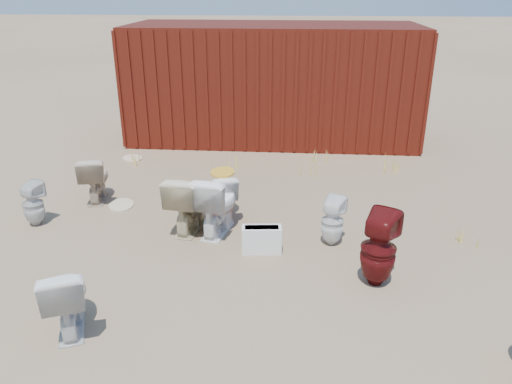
# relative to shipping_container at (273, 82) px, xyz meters

# --- Properties ---
(ground) EXTENTS (100.00, 100.00, 0.00)m
(ground) POSITION_rel_shipping_container_xyz_m (0.00, -5.20, -1.20)
(ground) COLOR brown
(ground) RESTS_ON ground
(shipping_container) EXTENTS (6.00, 2.40, 2.40)m
(shipping_container) POSITION_rel_shipping_container_xyz_m (0.00, 0.00, 0.00)
(shipping_container) COLOR #551D0E
(shipping_container) RESTS_ON ground
(toilet_front_a) EXTENTS (0.66, 0.83, 0.74)m
(toilet_front_a) POSITION_rel_shipping_container_xyz_m (-1.66, -6.95, -0.83)
(toilet_front_a) COLOR silver
(toilet_front_a) RESTS_ON ground
(toilet_front_pink) EXTENTS (0.60, 0.78, 0.70)m
(toilet_front_pink) POSITION_rel_shipping_container_xyz_m (-0.52, -4.67, -0.85)
(toilet_front_pink) COLOR #F49F8D
(toilet_front_pink) RESTS_ON ground
(toilet_front_c) EXTENTS (0.64, 0.91, 0.85)m
(toilet_front_c) POSITION_rel_shipping_container_xyz_m (-0.53, -4.75, -0.78)
(toilet_front_c) COLOR white
(toilet_front_c) RESTS_ON ground
(toilet_front_maroon) EXTENTS (0.54, 0.54, 0.89)m
(toilet_front_maroon) POSITION_rel_shipping_container_xyz_m (1.48, -5.87, -0.76)
(toilet_front_maroon) COLOR #590F0F
(toilet_front_maroon) RESTS_ON ground
(toilet_back_a) EXTENTS (0.36, 0.37, 0.64)m
(toilet_back_a) POSITION_rel_shipping_container_xyz_m (-3.13, -4.74, -0.88)
(toilet_back_a) COLOR silver
(toilet_back_a) RESTS_ON ground
(toilet_back_beige_left) EXTENTS (0.55, 0.79, 0.73)m
(toilet_back_beige_left) POSITION_rel_shipping_container_xyz_m (-2.59, -3.81, -0.83)
(toilet_back_beige_left) COLOR #BFA88B
(toilet_back_beige_left) RESTS_ON ground
(toilet_back_beige_right) EXTENTS (0.57, 0.87, 0.83)m
(toilet_back_beige_right) POSITION_rel_shipping_container_xyz_m (-0.92, -4.71, -0.78)
(toilet_back_beige_right) COLOR beige
(toilet_back_beige_right) RESTS_ON ground
(toilet_back_yellowlid) EXTENTS (0.55, 0.74, 0.68)m
(toilet_back_yellowlid) POSITION_rel_shipping_container_xyz_m (-0.51, -4.25, -0.86)
(toilet_back_yellowlid) COLOR white
(toilet_back_yellowlid) RESTS_ON ground
(toilet_back_e) EXTENTS (0.39, 0.39, 0.65)m
(toilet_back_e) POSITION_rel_shipping_container_xyz_m (1.03, -4.97, -0.87)
(toilet_back_e) COLOR white
(toilet_back_e) RESTS_ON ground
(yellow_lid) EXTENTS (0.34, 0.43, 0.02)m
(yellow_lid) POSITION_rel_shipping_container_xyz_m (-0.51, -4.25, -0.51)
(yellow_lid) COLOR gold
(yellow_lid) RESTS_ON toilet_back_yellowlid
(loose_tank) EXTENTS (0.52, 0.25, 0.35)m
(loose_tank) POSITION_rel_shipping_container_xyz_m (0.13, -5.26, -1.02)
(loose_tank) COLOR white
(loose_tank) RESTS_ON ground
(loose_lid_near) EXTENTS (0.49, 0.57, 0.02)m
(loose_lid_near) POSITION_rel_shipping_container_xyz_m (-2.14, -4.01, -1.19)
(loose_lid_near) COLOR beige
(loose_lid_near) RESTS_ON ground
(loose_lid_far) EXTENTS (0.56, 0.59, 0.02)m
(loose_lid_far) POSITION_rel_shipping_container_xyz_m (-2.66, -1.82, -1.19)
(loose_lid_far) COLOR beige
(loose_lid_far) RESTS_ON ground
(weed_clump_a) EXTENTS (0.36, 0.36, 0.30)m
(weed_clump_a) POSITION_rel_shipping_container_xyz_m (-2.54, -2.09, -1.05)
(weed_clump_a) COLOR gold
(weed_clump_a) RESTS_ON ground
(weed_clump_b) EXTENTS (0.32, 0.32, 0.26)m
(weed_clump_b) POSITION_rel_shipping_container_xyz_m (0.77, -2.38, -1.07)
(weed_clump_b) COLOR gold
(weed_clump_b) RESTS_ON ground
(weed_clump_c) EXTENTS (0.36, 0.36, 0.28)m
(weed_clump_c) POSITION_rel_shipping_container_xyz_m (2.30, -2.15, -1.06)
(weed_clump_c) COLOR gold
(weed_clump_c) RESTS_ON ground
(weed_clump_d) EXTENTS (0.30, 0.30, 0.27)m
(weed_clump_d) POSITION_rel_shipping_container_xyz_m (-0.63, -2.17, -1.07)
(weed_clump_d) COLOR gold
(weed_clump_d) RESTS_ON ground
(weed_clump_e) EXTENTS (0.34, 0.34, 0.28)m
(weed_clump_e) POSITION_rel_shipping_container_xyz_m (1.01, -1.70, -1.06)
(weed_clump_e) COLOR gold
(weed_clump_e) RESTS_ON ground
(weed_clump_f) EXTENTS (0.28, 0.28, 0.23)m
(weed_clump_f) POSITION_rel_shipping_container_xyz_m (2.80, -4.83, -1.09)
(weed_clump_f) COLOR gold
(weed_clump_f) RESTS_ON ground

